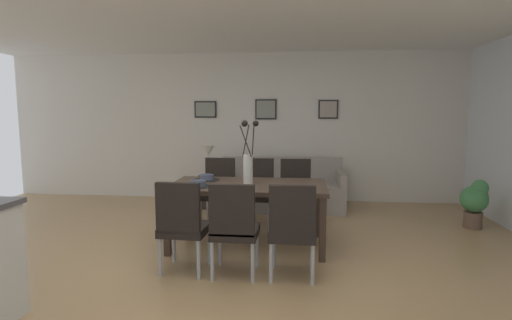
% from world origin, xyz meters
% --- Properties ---
extents(ground_plane, '(9.00, 9.00, 0.00)m').
position_xyz_m(ground_plane, '(0.00, 0.00, 0.00)').
color(ground_plane, tan).
extents(back_wall_panel, '(9.00, 0.10, 2.60)m').
position_xyz_m(back_wall_panel, '(0.00, 3.25, 1.30)').
color(back_wall_panel, silver).
rests_on(back_wall_panel, ground).
extents(ceiling_panel, '(9.00, 7.20, 0.08)m').
position_xyz_m(ceiling_panel, '(0.00, 0.40, 2.64)').
color(ceiling_panel, white).
extents(dining_table, '(1.80, 0.96, 0.74)m').
position_xyz_m(dining_table, '(0.20, 0.67, 0.66)').
color(dining_table, '#3D2D23').
rests_on(dining_table, ground).
extents(dining_chair_near_left, '(0.46, 0.46, 0.92)m').
position_xyz_m(dining_chair_near_left, '(-0.33, -0.21, 0.51)').
color(dining_chair_near_left, black).
rests_on(dining_chair_near_left, ground).
extents(dining_chair_near_right, '(0.45, 0.45, 0.92)m').
position_xyz_m(dining_chair_near_right, '(-0.33, 1.56, 0.51)').
color(dining_chair_near_right, black).
rests_on(dining_chair_near_right, ground).
extents(dining_chair_far_left, '(0.44, 0.44, 0.92)m').
position_xyz_m(dining_chair_far_left, '(0.18, -0.24, 0.51)').
color(dining_chair_far_left, black).
rests_on(dining_chair_far_left, ground).
extents(dining_chair_far_right, '(0.45, 0.45, 0.92)m').
position_xyz_m(dining_chair_far_right, '(0.22, 1.57, 0.51)').
color(dining_chair_far_right, black).
rests_on(dining_chair_far_right, ground).
extents(dining_chair_mid_left, '(0.44, 0.44, 0.92)m').
position_xyz_m(dining_chair_mid_left, '(0.73, -0.23, 0.51)').
color(dining_chair_mid_left, black).
rests_on(dining_chair_mid_left, ground).
extents(dining_chair_mid_right, '(0.47, 0.47, 0.92)m').
position_xyz_m(dining_chair_mid_right, '(0.75, 1.56, 0.51)').
color(dining_chair_mid_right, black).
rests_on(dining_chair_mid_right, ground).
extents(centerpiece_vase, '(0.21, 0.23, 0.73)m').
position_xyz_m(centerpiece_vase, '(0.20, 0.67, 1.02)').
color(centerpiece_vase, silver).
rests_on(centerpiece_vase, dining_table).
extents(placemat_near_left, '(0.32, 0.32, 0.01)m').
position_xyz_m(placemat_near_left, '(-0.34, 0.45, 0.74)').
color(placemat_near_left, black).
rests_on(placemat_near_left, dining_table).
extents(bowl_near_left, '(0.17, 0.17, 0.07)m').
position_xyz_m(bowl_near_left, '(-0.34, 0.45, 0.78)').
color(bowl_near_left, '#475166').
rests_on(bowl_near_left, dining_table).
extents(placemat_near_right, '(0.32, 0.32, 0.01)m').
position_xyz_m(placemat_near_right, '(-0.34, 0.88, 0.74)').
color(placemat_near_right, black).
rests_on(placemat_near_right, dining_table).
extents(bowl_near_right, '(0.17, 0.17, 0.07)m').
position_xyz_m(bowl_near_right, '(-0.34, 0.88, 0.78)').
color(bowl_near_right, '#475166').
rests_on(bowl_near_right, dining_table).
extents(sofa, '(2.02, 0.84, 0.80)m').
position_xyz_m(sofa, '(0.50, 2.57, 0.28)').
color(sofa, gray).
rests_on(sofa, ground).
extents(side_table, '(0.36, 0.36, 0.52)m').
position_xyz_m(side_table, '(-0.69, 2.49, 0.26)').
color(side_table, '#33261E').
rests_on(side_table, ground).
extents(table_lamp, '(0.22, 0.22, 0.51)m').
position_xyz_m(table_lamp, '(-0.69, 2.49, 0.89)').
color(table_lamp, beige).
rests_on(table_lamp, side_table).
extents(framed_picture_left, '(0.39, 0.03, 0.29)m').
position_xyz_m(framed_picture_left, '(-0.88, 3.18, 1.61)').
color(framed_picture_left, black).
extents(framed_picture_center, '(0.37, 0.03, 0.35)m').
position_xyz_m(framed_picture_center, '(0.20, 3.18, 1.61)').
color(framed_picture_center, black).
extents(framed_picture_right, '(0.34, 0.03, 0.32)m').
position_xyz_m(framed_picture_right, '(1.28, 3.18, 1.61)').
color(framed_picture_right, black).
extents(potted_plant, '(0.36, 0.36, 0.67)m').
position_xyz_m(potted_plant, '(3.16, 1.71, 0.37)').
color(potted_plant, brown).
rests_on(potted_plant, ground).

